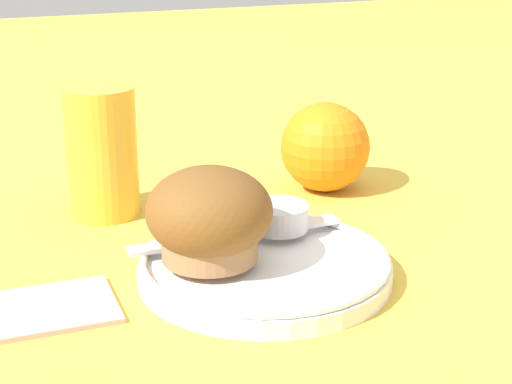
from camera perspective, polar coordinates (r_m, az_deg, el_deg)
ground_plane at (r=0.68m, az=-0.18°, el=-4.96°), size 3.00×3.00×0.00m
plate at (r=0.65m, az=0.31°, el=-5.07°), size 0.19×0.19×0.02m
muffin at (r=0.63m, az=-3.13°, el=-1.70°), size 0.09×0.09×0.07m
cream_ramekin at (r=0.69m, az=1.50°, el=-1.57°), size 0.05×0.05×0.02m
berry_pair at (r=0.67m, az=-3.44°, el=-2.89°), size 0.02×0.01×0.01m
butter_knife at (r=0.68m, az=-1.28°, el=-2.86°), size 0.18×0.02×0.00m
orange_fruit at (r=0.84m, az=4.63°, el=3.01°), size 0.09×0.09×0.09m
juice_glass at (r=0.78m, az=-10.23°, el=2.64°), size 0.06×0.06×0.12m
folded_napkin at (r=0.62m, az=-15.65°, el=-7.65°), size 0.14×0.08×0.01m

